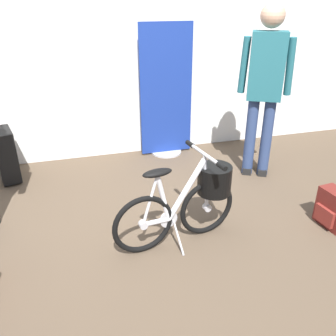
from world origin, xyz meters
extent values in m
plane|color=brown|center=(0.00, 0.00, 0.00)|extent=(6.76, 6.76, 0.00)
cube|color=white|center=(0.00, 2.05, 1.54)|extent=(6.76, 0.10, 3.07)
cylinder|color=#B7B7BC|center=(0.42, 1.86, 0.01)|extent=(0.36, 0.36, 0.02)
cube|color=navy|center=(0.42, 1.86, 0.75)|extent=(0.60, 0.02, 1.47)
torus|color=black|center=(0.29, 0.21, 0.23)|extent=(0.47, 0.12, 0.47)
cylinder|color=#B7B7BC|center=(0.29, 0.21, 0.23)|extent=(0.07, 0.06, 0.06)
torus|color=black|center=(-0.25, 0.12, 0.23)|extent=(0.47, 0.12, 0.47)
cylinder|color=#B7B7BC|center=(-0.25, 0.12, 0.23)|extent=(0.07, 0.06, 0.06)
cylinder|color=silver|center=(-0.14, 0.14, 0.23)|extent=(0.21, 0.07, 0.05)
cylinder|color=silver|center=(0.10, 0.18, 0.44)|extent=(0.33, 0.10, 0.46)
cylinder|color=silver|center=(-0.09, 0.15, 0.42)|extent=(0.13, 0.06, 0.39)
cylinder|color=silver|center=(-0.14, 0.14, 0.23)|extent=(0.21, 0.06, 0.04)
cylinder|color=silver|center=(0.26, 0.21, 0.44)|extent=(0.08, 0.04, 0.42)
cylinder|color=silver|center=(-0.19, 0.13, 0.42)|extent=(0.14, 0.04, 0.38)
ellipsoid|color=black|center=(-0.13, 0.14, 0.63)|extent=(0.23, 0.13, 0.05)
cylinder|color=#B7B7BC|center=(0.24, 0.20, 0.68)|extent=(0.03, 0.03, 0.04)
cylinder|color=#B7B7BC|center=(0.24, 0.20, 0.70)|extent=(0.10, 0.44, 0.03)
cylinder|color=black|center=(0.28, -0.01, 0.70)|extent=(0.05, 0.09, 0.04)
cylinder|color=black|center=(0.21, 0.42, 0.70)|extent=(0.05, 0.09, 0.04)
cylinder|color=#B7B7BC|center=(-0.04, 0.16, 0.22)|extent=(0.14, 0.04, 0.14)
cylinder|color=#B7B7BC|center=(0.01, 0.07, 0.11)|extent=(0.05, 0.19, 0.22)
cylinder|color=black|center=(0.34, 0.22, 0.47)|extent=(0.30, 0.30, 0.22)
cylinder|color=navy|center=(1.25, 1.02, 0.41)|extent=(0.11, 0.11, 0.81)
cube|color=black|center=(1.27, 1.06, 0.04)|extent=(0.19, 0.25, 0.07)
cylinder|color=navy|center=(1.11, 1.09, 0.41)|extent=(0.11, 0.11, 0.81)
cube|color=black|center=(1.13, 1.14, 0.04)|extent=(0.19, 0.25, 0.07)
cube|color=#23606B|center=(1.18, 1.05, 1.13)|extent=(0.38, 0.33, 0.63)
cylinder|color=#23606B|center=(1.37, 0.97, 1.13)|extent=(0.13, 0.11, 0.53)
cylinder|color=#23606B|center=(1.00, 1.17, 1.13)|extent=(0.08, 0.11, 0.53)
sphere|color=tan|center=(1.18, 1.05, 1.57)|extent=(0.22, 0.22, 0.22)
cube|color=black|center=(-1.33, 1.63, 0.28)|extent=(0.26, 0.39, 0.52)
cylinder|color=black|center=(-1.25, 1.52, 0.02)|extent=(0.04, 0.03, 0.04)
cylinder|color=black|center=(-1.31, 1.76, 0.02)|extent=(0.04, 0.03, 0.04)
cube|color=maroon|center=(1.33, 0.02, 0.16)|extent=(0.18, 0.28, 0.32)
cube|color=maroon|center=(1.24, 0.01, 0.11)|extent=(0.05, 0.19, 0.14)
camera|label=1|loc=(-0.66, -1.98, 1.73)|focal=38.01mm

